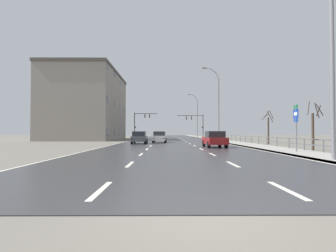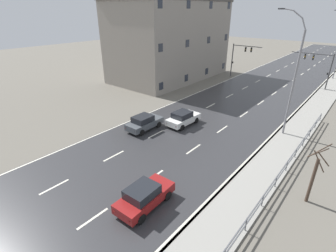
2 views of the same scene
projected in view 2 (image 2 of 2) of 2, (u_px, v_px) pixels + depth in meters
name	position (u px, v px, depth m)	size (l,w,h in m)	color
ground_plane	(252.00, 95.00, 37.24)	(160.00, 160.00, 0.12)	#666056
road_asphalt_strip	(279.00, 79.00, 45.57)	(14.00, 120.00, 0.03)	#303033
sidewalk_right	(331.00, 87.00, 40.67)	(3.00, 120.00, 0.12)	gray
guardrail	(255.00, 210.00, 14.81)	(0.07, 37.78, 1.00)	#515459
street_lamp_midground	(293.00, 79.00, 23.08)	(2.64, 0.24, 11.71)	slate
traffic_signal_right	(320.00, 64.00, 38.48)	(6.05, 0.36, 5.59)	#38383A
traffic_signal_left	(239.00, 55.00, 45.13)	(5.36, 0.36, 5.96)	#38383A
car_mid_centre	(183.00, 118.00, 27.12)	(1.96, 4.16, 1.57)	silver
car_distant	(144.00, 196.00, 15.79)	(1.95, 4.16, 1.57)	maroon
car_far_right	(144.00, 122.00, 26.08)	(1.87, 4.12, 1.57)	#474C51
brick_building	(170.00, 40.00, 44.08)	(12.13, 21.67, 13.33)	gray
bare_tree_mid	(313.00, 177.00, 15.69)	(1.31, 1.36, 4.23)	#423328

